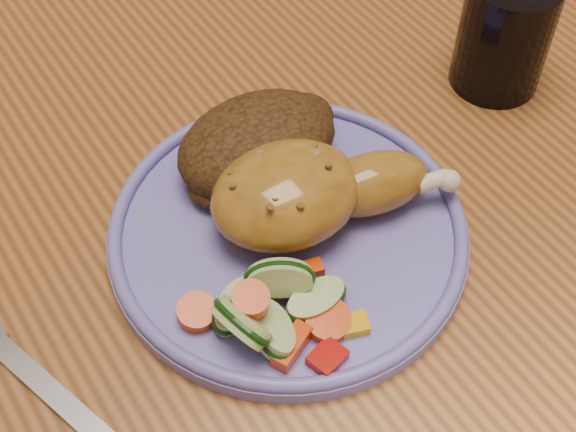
{
  "coord_description": "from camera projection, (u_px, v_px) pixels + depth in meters",
  "views": [
    {
      "loc": [
        -0.29,
        -0.36,
        1.21
      ],
      "look_at": [
        -0.1,
        -0.08,
        0.78
      ],
      "focal_mm": 50.0,
      "sensor_mm": 36.0,
      "label": 1
    }
  ],
  "objects": [
    {
      "name": "dining_table",
      "position": [
        335.0,
        182.0,
        0.71
      ],
      "size": [
        0.9,
        1.4,
        0.75
      ],
      "color": "brown",
      "rests_on": "ground"
    },
    {
      "name": "plate",
      "position": [
        288.0,
        234.0,
        0.57
      ],
      "size": [
        0.25,
        0.25,
        0.01
      ],
      "primitive_type": "cylinder",
      "color": "#645FB6",
      "rests_on": "dining_table"
    },
    {
      "name": "plate_rim",
      "position": [
        288.0,
        225.0,
        0.56
      ],
      "size": [
        0.25,
        0.25,
        0.01
      ],
      "primitive_type": "torus",
      "color": "#645FB6",
      "rests_on": "plate"
    },
    {
      "name": "chicken_leg",
      "position": [
        308.0,
        192.0,
        0.55
      ],
      "size": [
        0.17,
        0.11,
        0.06
      ],
      "color": "#A16E21",
      "rests_on": "plate"
    },
    {
      "name": "rice_pilaf",
      "position": [
        260.0,
        143.0,
        0.58
      ],
      "size": [
        0.13,
        0.09,
        0.05
      ],
      "color": "#3F260F",
      "rests_on": "plate"
    },
    {
      "name": "vegetable_pile",
      "position": [
        272.0,
        310.0,
        0.51
      ],
      "size": [
        0.1,
        0.1,
        0.05
      ],
      "color": "#A50A05",
      "rests_on": "plate"
    },
    {
      "name": "fork",
      "position": [
        30.0,
        372.0,
        0.5
      ],
      "size": [
        0.07,
        0.17,
        0.0
      ],
      "color": "silver",
      "rests_on": "dining_table"
    },
    {
      "name": "drinking_glass",
      "position": [
        505.0,
        33.0,
        0.64
      ],
      "size": [
        0.07,
        0.07,
        0.1
      ],
      "primitive_type": "cylinder",
      "color": "black",
      "rests_on": "dining_table"
    }
  ]
}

